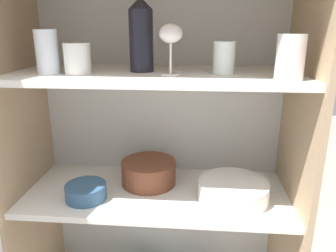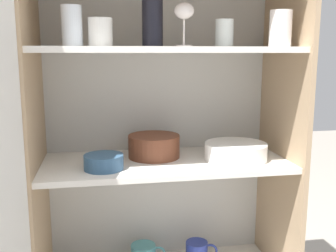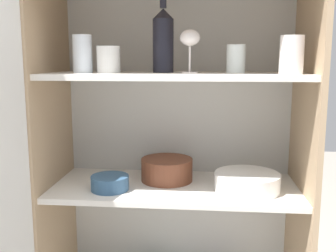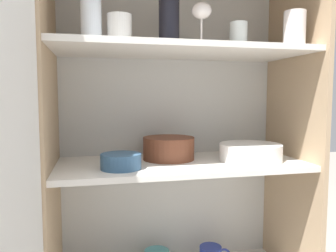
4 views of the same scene
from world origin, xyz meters
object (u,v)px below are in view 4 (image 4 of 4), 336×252
object	(u,v)px
plate_stack_white	(250,152)
mixing_bowl_large	(169,147)
wine_bottle	(169,16)
serving_bowl_small	(121,160)

from	to	relation	value
plate_stack_white	mixing_bowl_large	distance (m)	0.31
plate_stack_white	mixing_bowl_large	bearing A→B (deg)	162.74
mixing_bowl_large	wine_bottle	bearing A→B (deg)	-101.10
wine_bottle	serving_bowl_small	xyz separation A→B (m)	(-0.18, -0.08, -0.49)
wine_bottle	serving_bowl_small	world-z (taller)	wine_bottle
mixing_bowl_large	plate_stack_white	bearing A→B (deg)	-17.26
wine_bottle	plate_stack_white	bearing A→B (deg)	-8.96
wine_bottle	mixing_bowl_large	world-z (taller)	wine_bottle
wine_bottle	mixing_bowl_large	distance (m)	0.48
wine_bottle	plate_stack_white	world-z (taller)	wine_bottle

